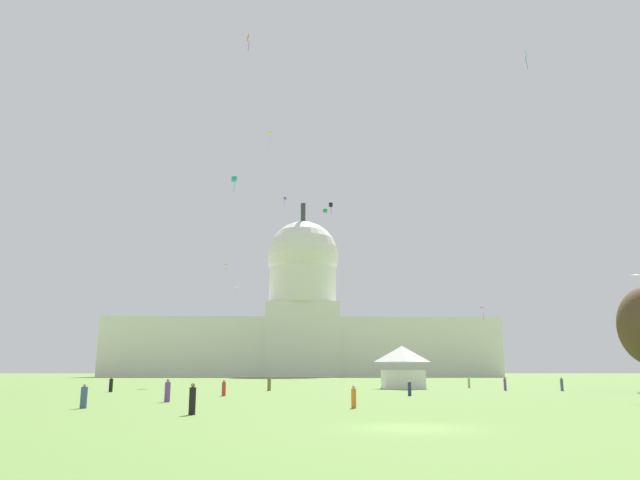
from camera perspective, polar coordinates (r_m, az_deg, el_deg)
The scene contains 25 objects.
ground_plane at distance 28.00m, azimuth 8.55°, elevation -17.20°, with size 800.00×800.00×0.00m, color olive.
capitol_building at distance 221.25m, azimuth -1.67°, elevation -7.85°, with size 139.94×26.42×64.32m.
event_tent at distance 84.42m, azimuth 7.80°, elevation -11.81°, with size 5.81×6.69×5.70m.
person_denim_lawn_far_left at distance 80.35m, azimuth 21.92°, elevation -12.58°, with size 0.48×0.48×1.64m.
person_denim_aisle_center at distance 44.19m, azimuth -21.46°, elevation -13.69°, with size 0.61×0.61×1.60m.
person_black_back_center at distance 36.22m, azimuth -11.99°, elevation -14.60°, with size 0.41×0.41×1.77m.
person_navy_front_center at distance 61.51m, azimuth 8.48°, elevation -13.75°, with size 0.43×0.43×1.50m.
person_tan_front_left at distance 90.57m, azimuth 13.93°, elevation -12.98°, with size 0.47×0.47×1.52m.
person_purple_mid_right at distance 79.65m, azimuth 17.12°, elevation -12.92°, with size 0.48×0.48×1.65m.
person_red_mid_left at distance 61.09m, azimuth -9.10°, elevation -13.73°, with size 0.53×0.53×1.54m.
person_olive_mid_center at distance 75.90m, azimuth -4.84°, elevation -13.47°, with size 0.57×0.57×1.66m.
person_orange_lawn_far_right at distance 41.65m, azimuth 3.21°, elevation -14.65°, with size 0.34×0.34×1.51m.
person_black_near_tree_west at distance 75.18m, azimuth -19.19°, elevation -12.85°, with size 0.53×0.53×1.71m.
person_purple_front_right at distance 50.64m, azimuth -14.25°, elevation -13.74°, with size 0.50×0.50×1.79m.
kite_yellow_high at distance 132.55m, azimuth -4.93°, elevation 9.75°, with size 1.47×1.50×3.97m.
kite_green_high at distance 203.15m, azimuth 0.50°, elevation 2.79°, with size 1.55×1.55×1.25m.
kite_white_low at distance 87.45m, azimuth 27.88°, elevation -3.19°, with size 1.32×0.84×2.13m.
kite_lime_mid at distance 186.26m, azimuth -8.98°, elevation -2.42°, with size 1.27×1.10×3.42m.
kite_magenta_low at distance 140.62m, azimuth 15.31°, elevation -6.42°, with size 0.77×1.51×2.58m.
kite_gold_mid at distance 195.59m, azimuth -8.08°, elevation -4.62°, with size 1.92×1.68×2.64m.
kite_black_high at distance 186.52m, azimuth 1.02°, elevation 3.35°, with size 1.32×1.28×3.67m.
kite_violet_high at distance 197.97m, azimuth -3.33°, elevation 3.95°, with size 1.00×0.95×3.09m.
kite_cyan_high at distance 99.41m, azimuth 18.95°, elevation 16.18°, with size 0.68×1.03×2.88m.
kite_orange_high at distance 98.44m, azimuth -6.83°, elevation 18.35°, with size 0.38×0.73×2.91m.
kite_turquoise_high at distance 118.14m, azimuth -8.14°, elevation 5.73°, with size 1.20×1.17×3.23m.
Camera 1 is at (-4.96, -27.44, 2.51)m, focal length 33.79 mm.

